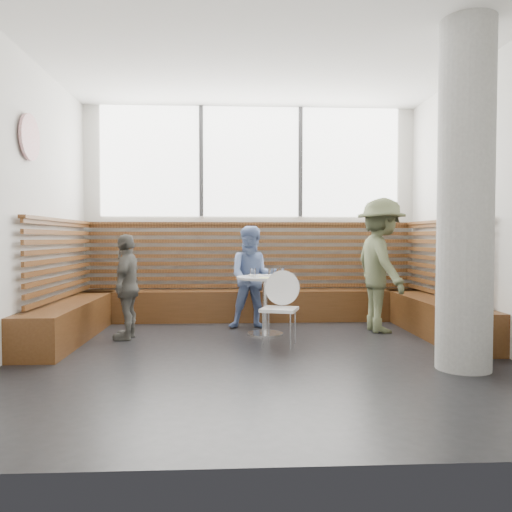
{
  "coord_description": "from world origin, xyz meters",
  "views": [
    {
      "loc": [
        -0.31,
        -5.1,
        1.22
      ],
      "look_at": [
        0.0,
        1.0,
        1.0
      ],
      "focal_mm": 35.0,
      "sensor_mm": 36.0,
      "label": 1
    }
  ],
  "objects": [
    {
      "name": "room",
      "position": [
        0.0,
        0.0,
        1.6
      ],
      "size": [
        5.0,
        5.0,
        3.2
      ],
      "color": "silver",
      "rests_on": "ground"
    },
    {
      "name": "booth",
      "position": [
        0.0,
        1.77,
        0.41
      ],
      "size": [
        5.0,
        2.5,
        1.44
      ],
      "color": "#452711",
      "rests_on": "ground"
    },
    {
      "name": "concrete_column",
      "position": [
        1.85,
        -0.6,
        1.6
      ],
      "size": [
        0.5,
        0.5,
        3.2
      ],
      "primitive_type": "cylinder",
      "color": "gray",
      "rests_on": "ground"
    },
    {
      "name": "wall_art",
      "position": [
        -2.46,
        0.4,
        2.3
      ],
      "size": [
        0.03,
        0.5,
        0.5
      ],
      "primitive_type": "cylinder",
      "rotation": [
        0.0,
        1.57,
        0.0
      ],
      "color": "white",
      "rests_on": "room"
    },
    {
      "name": "cafe_table",
      "position": [
        0.12,
        1.14,
        0.53
      ],
      "size": [
        0.72,
        0.72,
        0.74
      ],
      "color": "silver",
      "rests_on": "ground"
    },
    {
      "name": "cafe_chair",
      "position": [
        0.24,
        0.55,
        0.49
      ],
      "size": [
        0.4,
        0.4,
        0.84
      ],
      "rotation": [
        0.0,
        0.0,
        -0.32
      ],
      "color": "white",
      "rests_on": "ground"
    },
    {
      "name": "adult_man",
      "position": [
        1.65,
        1.29,
        0.87
      ],
      "size": [
        0.75,
        1.18,
        1.74
      ],
      "primitive_type": "imported",
      "rotation": [
        0.0,
        0.0,
        1.66
      ],
      "color": "#535B3C",
      "rests_on": "ground"
    },
    {
      "name": "child_back",
      "position": [
        -0.01,
        1.58,
        0.69
      ],
      "size": [
        0.67,
        0.53,
        1.38
      ],
      "primitive_type": "imported",
      "rotation": [
        0.0,
        0.0,
        -0.01
      ],
      "color": "#687FB4",
      "rests_on": "ground"
    },
    {
      "name": "child_left",
      "position": [
        -1.56,
        0.99,
        0.63
      ],
      "size": [
        0.36,
        0.76,
        1.27
      ],
      "primitive_type": "imported",
      "rotation": [
        0.0,
        0.0,
        -1.64
      ],
      "color": "#5D5B54",
      "rests_on": "ground"
    },
    {
      "name": "plate_near",
      "position": [
        0.02,
        1.24,
        0.74
      ],
      "size": [
        0.21,
        0.21,
        0.01
      ],
      "primitive_type": "cylinder",
      "color": "white",
      "rests_on": "cafe_table"
    },
    {
      "name": "plate_far",
      "position": [
        0.22,
        1.27,
        0.74
      ],
      "size": [
        0.2,
        0.2,
        0.01
      ],
      "primitive_type": "cylinder",
      "color": "white",
      "rests_on": "cafe_table"
    },
    {
      "name": "glass_left",
      "position": [
        -0.04,
        1.03,
        0.79
      ],
      "size": [
        0.07,
        0.07,
        0.11
      ],
      "primitive_type": "cylinder",
      "color": "white",
      "rests_on": "cafe_table"
    },
    {
      "name": "glass_mid",
      "position": [
        0.19,
        1.06,
        0.79
      ],
      "size": [
        0.07,
        0.07,
        0.11
      ],
      "primitive_type": "cylinder",
      "color": "white",
      "rests_on": "cafe_table"
    },
    {
      "name": "glass_right",
      "position": [
        0.32,
        1.11,
        0.79
      ],
      "size": [
        0.07,
        0.07,
        0.11
      ],
      "primitive_type": "cylinder",
      "color": "white",
      "rests_on": "cafe_table"
    },
    {
      "name": "menu_card",
      "position": [
        0.14,
        0.91,
        0.74
      ],
      "size": [
        0.22,
        0.17,
        0.0
      ],
      "primitive_type": "cube",
      "rotation": [
        0.0,
        0.0,
        0.17
      ],
      "color": "#A5C64C",
      "rests_on": "cafe_table"
    }
  ]
}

